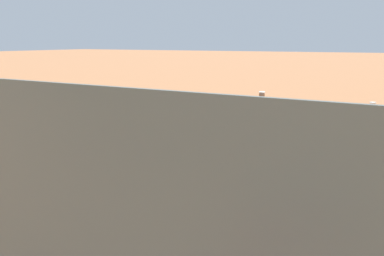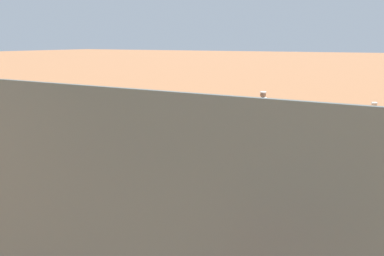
% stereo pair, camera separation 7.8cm
% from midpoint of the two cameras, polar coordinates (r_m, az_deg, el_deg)
% --- Properties ---
extents(ground_plane, '(260.00, 260.00, 0.00)m').
position_cam_midpoint_polar(ground_plane, '(16.14, 13.65, -2.01)').
color(ground_plane, '#B27247').
extents(player_at_service_line, '(0.85, 1.07, 1.54)m').
position_cam_midpoint_polar(player_at_service_line, '(18.28, -3.46, 2.79)').
color(player_at_service_line, black).
rests_on(player_at_service_line, ground_plane).
extents(player_foreground_swinging, '(1.00, 0.69, 1.49)m').
position_cam_midpoint_polar(player_foreground_swinging, '(17.22, 23.38, 1.14)').
color(player_foreground_swinging, black).
rests_on(player_foreground_swinging, ground_plane).
extents(player_baseline_waiting, '(1.04, 0.80, 1.72)m').
position_cam_midpoint_polar(player_baseline_waiting, '(17.41, 9.66, 2.57)').
color(player_baseline_waiting, '#591919').
rests_on(player_baseline_waiting, ground_plane).
extents(sports_ball, '(0.12, 0.12, 0.12)m').
position_cam_midpoint_polar(sports_ball, '(17.77, -10.31, 2.32)').
color(sports_ball, yellow).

